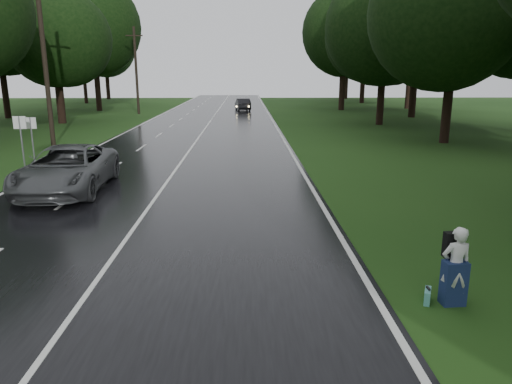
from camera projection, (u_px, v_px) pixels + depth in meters
ground at (76, 311)px, 8.93m from camera, size 160.00×160.00×0.00m
road at (192, 148)px, 28.31m from camera, size 12.00×140.00×0.04m
lane_center at (192, 147)px, 28.31m from camera, size 0.12×140.00×0.01m
grey_car at (67, 169)px, 17.71m from camera, size 3.06×6.17×1.68m
far_car at (243, 104)px, 56.37m from camera, size 2.02×4.45×1.42m
hitchhiker at (455, 269)px, 9.04m from camera, size 0.60×0.55×1.58m
suitcase at (427, 296)px, 9.23m from camera, size 0.26×0.40×0.28m
utility_pole_mid at (54, 147)px, 28.85m from camera, size 1.80×0.28×10.88m
utility_pole_far at (139, 114)px, 52.05m from camera, size 1.80×0.28×9.16m
road_sign_a at (25, 168)px, 22.29m from camera, size 0.59×0.10×2.45m
road_sign_b at (35, 164)px, 23.36m from camera, size 0.55×0.10×2.30m
tree_left_e at (63, 123)px, 42.45m from camera, size 7.98×7.98×12.47m
tree_left_f at (100, 111)px, 56.56m from camera, size 10.41×10.41×16.26m
tree_right_d at (444, 143)px, 30.54m from camera, size 8.41×8.41×13.14m
tree_right_e at (379, 125)px, 41.33m from camera, size 8.58×8.58×13.41m
tree_right_f at (341, 110)px, 57.75m from camera, size 9.94×9.94×15.53m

